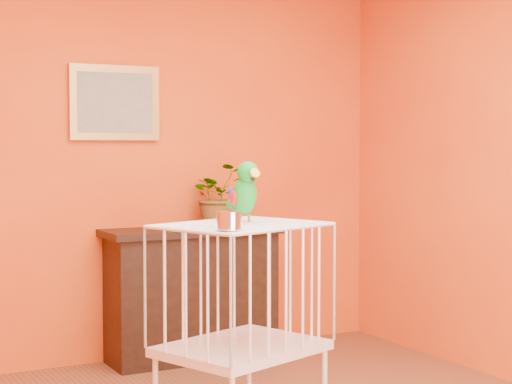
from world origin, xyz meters
TOP-DOWN VIEW (x-y plane):
  - room_shell at (0.00, 0.00)m, footprint 4.50×4.50m
  - console_cabinet at (0.48, 2.04)m, footprint 1.22×0.44m
  - potted_plant at (0.68, 2.03)m, footprint 0.41×0.46m
  - framed_picture at (0.00, 2.22)m, footprint 0.62×0.04m
  - birdcage at (-0.06, 0.24)m, footprint 0.85×0.75m
  - feed_cup at (-0.25, -0.03)m, footprint 0.11×0.11m
  - parrot at (0.01, 0.32)m, footprint 0.14×0.26m

SIDE VIEW (x-z plane):
  - console_cabinet at x=0.48m, z-range 0.00..0.91m
  - birdcage at x=-0.06m, z-range 0.02..1.12m
  - potted_plant at x=0.68m, z-range 0.90..1.24m
  - feed_cup at x=-0.25m, z-range 1.10..1.18m
  - parrot at x=0.01m, z-range 1.10..1.39m
  - room_shell at x=0.00m, z-range -0.67..3.83m
  - framed_picture at x=0.00m, z-range 1.50..2.00m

